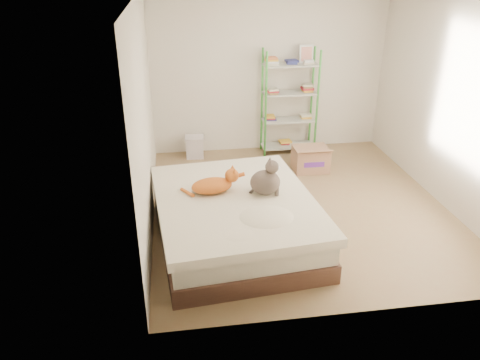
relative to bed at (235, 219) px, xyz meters
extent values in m
cube|color=#8E6947|center=(0.94, 0.71, -0.27)|extent=(3.80, 4.20, 0.01)
cube|color=beige|center=(0.94, 2.81, 1.03)|extent=(3.80, 0.01, 2.60)
cube|color=beige|center=(0.94, -1.39, 1.03)|extent=(3.80, 0.01, 2.60)
cube|color=beige|center=(-0.96, 0.71, 1.03)|extent=(0.01, 4.20, 2.60)
cube|color=beige|center=(2.84, 0.71, 1.03)|extent=(0.01, 4.20, 2.60)
cube|color=#422921|center=(0.00, 0.00, -0.17)|extent=(1.87, 2.25, 0.21)
cube|color=beige|center=(0.00, 0.00, 0.05)|extent=(1.82, 2.19, 0.23)
cube|color=beige|center=(0.00, 0.00, 0.22)|extent=(1.91, 2.30, 0.11)
cylinder|color=green|center=(0.82, 2.43, 0.58)|extent=(0.04, 0.04, 1.70)
cylinder|color=green|center=(0.82, 2.75, 0.58)|extent=(0.04, 0.04, 1.70)
cylinder|color=green|center=(1.66, 2.43, 0.58)|extent=(0.04, 0.04, 1.70)
cylinder|color=green|center=(1.66, 2.75, 0.58)|extent=(0.04, 0.04, 1.70)
cube|color=#B8B9AC|center=(1.24, 2.59, -0.17)|extent=(0.86, 0.34, 0.02)
cube|color=#B8B9AC|center=(1.24, 2.59, 0.28)|extent=(0.86, 0.34, 0.02)
cube|color=#B8B9AC|center=(1.24, 2.59, 0.73)|extent=(0.86, 0.34, 0.02)
cube|color=#B8B9AC|center=(1.24, 2.59, 1.18)|extent=(0.86, 0.34, 0.02)
cube|color=#AC1F2C|center=(1.24, 2.59, -0.12)|extent=(0.20, 0.16, 0.09)
cube|color=#AC1F2C|center=(0.94, 2.59, 0.33)|extent=(0.20, 0.16, 0.09)
cube|color=#AC1F2C|center=(1.54, 2.59, 0.33)|extent=(0.20, 0.16, 0.09)
cube|color=#AC1F2C|center=(0.94, 2.59, 0.78)|extent=(0.20, 0.16, 0.09)
cube|color=#AC1F2C|center=(1.54, 2.59, 0.78)|extent=(0.20, 0.16, 0.09)
cube|color=#AC1F2C|center=(0.94, 2.59, 1.23)|extent=(0.20, 0.16, 0.09)
cube|color=#AC1F2C|center=(1.24, 2.59, 1.23)|extent=(0.20, 0.16, 0.09)
cube|color=#AC1F2C|center=(1.54, 2.59, 1.23)|extent=(0.20, 0.16, 0.09)
cube|color=white|center=(1.49, 2.64, 1.33)|extent=(0.22, 0.06, 0.28)
cube|color=#E34027|center=(1.49, 2.63, 1.33)|extent=(0.17, 0.04, 0.22)
cube|color=#A27857|center=(1.41, 1.79, -0.09)|extent=(0.52, 0.42, 0.36)
cube|color=#5E2A9E|center=(1.41, 1.58, -0.10)|extent=(0.31, 0.01, 0.08)
cube|color=#A27857|center=(1.41, 1.58, 0.09)|extent=(0.52, 0.16, 0.11)
cube|color=silver|center=(-0.32, 2.56, -0.11)|extent=(0.29, 0.26, 0.32)
cube|color=silver|center=(-0.32, 2.56, 0.06)|extent=(0.32, 0.29, 0.03)
camera|label=1|loc=(-0.61, -4.58, 2.72)|focal=35.00mm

